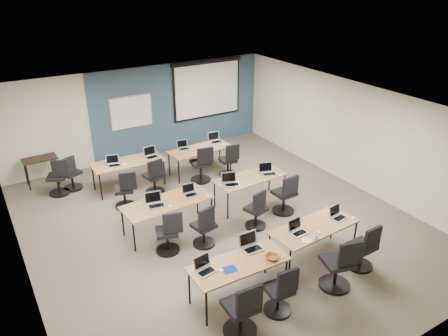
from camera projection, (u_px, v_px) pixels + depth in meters
floor at (219, 223)px, 9.87m from camera, size 8.00×9.00×0.02m
ceiling at (218, 108)px, 8.73m from camera, size 8.00×9.00×0.02m
wall_back at (141, 113)px, 12.78m from camera, size 8.00×0.04×2.70m
wall_front at (391, 291)px, 5.81m from camera, size 8.00×0.04×2.70m
wall_left at (16, 220)px, 7.41m from camera, size 0.04×9.00×2.70m
wall_right at (353, 134)px, 11.18m from camera, size 0.04×9.00×2.70m
blue_accent_panel at (179, 107)px, 13.35m from camera, size 5.50×0.04×2.70m
whiteboard at (131, 112)px, 12.54m from camera, size 1.28×0.03×0.98m
projector_screen at (207, 86)px, 13.52m from camera, size 2.40×0.10×1.82m
training_table_front_left at (239, 265)px, 7.37m from camera, size 1.72×0.72×0.73m
training_table_front_right at (314, 228)px, 8.40m from camera, size 1.77×0.74×0.73m
training_table_mid_left at (167, 203)px, 9.28m from camera, size 1.91×0.80×0.73m
training_table_mid_right at (250, 179)px, 10.36m from camera, size 1.74×0.72×0.73m
training_table_back_left at (128, 163)px, 11.17m from camera, size 1.81×0.75×0.73m
training_table_back_right at (200, 150)px, 11.96m from camera, size 1.74×0.72×0.73m
laptop_0 at (204, 267)px, 7.15m from camera, size 0.32×0.27×0.25m
mouse_0 at (221, 270)px, 7.16m from camera, size 0.07×0.10×0.03m
task_chair_0 at (242, 313)px, 6.72m from camera, size 0.55×0.55×1.02m
laptop_1 at (251, 245)px, 7.71m from camera, size 0.36×0.31×0.27m
mouse_1 at (274, 253)px, 7.57m from camera, size 0.09×0.12×0.04m
task_chair_1 at (281, 294)px, 7.15m from camera, size 0.47×0.47×0.96m
laptop_2 at (297, 229)px, 8.17m from camera, size 0.32×0.27×0.25m
mouse_2 at (319, 232)px, 8.17m from camera, size 0.07×0.11×0.04m
task_chair_2 at (339, 268)px, 7.71m from camera, size 0.57×0.57×1.04m
laptop_3 at (337, 215)px, 8.65m from camera, size 0.31×0.27×0.24m
mouse_3 at (353, 218)px, 8.64m from camera, size 0.09×0.11×0.03m
task_chair_3 at (364, 251)px, 8.22m from camera, size 0.49×0.49×0.98m
laptop_4 at (155, 202)px, 9.10m from camera, size 0.36×0.31×0.27m
mouse_4 at (170, 206)px, 9.07m from camera, size 0.07×0.11×0.03m
task_chair_4 at (169, 236)px, 8.69m from camera, size 0.49×0.48×0.96m
laptop_5 at (190, 192)px, 9.53m from camera, size 0.30×0.25×0.23m
mouse_5 at (208, 196)px, 9.46m from camera, size 0.09×0.12×0.04m
task_chair_5 at (205, 229)px, 8.90m from camera, size 0.47×0.47×0.96m
laptop_6 at (231, 182)px, 9.97m from camera, size 0.35×0.30×0.27m
mouse_6 at (248, 183)px, 10.05m from camera, size 0.07×0.10×0.04m
task_chair_6 at (257, 212)px, 9.51m from camera, size 0.47×0.47×0.96m
laptop_7 at (268, 171)px, 10.47m from camera, size 0.35×0.30×0.26m
mouse_7 at (280, 175)px, 10.40m from camera, size 0.08×0.11×0.04m
task_chair_7 at (285, 197)px, 10.09m from camera, size 0.52×0.52×1.00m
laptop_8 at (114, 163)px, 10.93m from camera, size 0.33×0.28×0.25m
mouse_8 at (124, 164)px, 10.96m from camera, size 0.07×0.10×0.03m
task_chair_8 at (125, 193)px, 10.34m from camera, size 0.49×0.48×0.97m
laptop_9 at (151, 154)px, 11.40m from camera, size 0.35×0.30×0.26m
mouse_9 at (161, 159)px, 11.28m from camera, size 0.07×0.10×0.04m
task_chair_9 at (155, 179)px, 10.97m from camera, size 0.50×0.50×0.98m
laptop_10 at (183, 147)px, 11.91m from camera, size 0.30×0.26×0.23m
mouse_10 at (193, 150)px, 11.84m from camera, size 0.08×0.11×0.04m
task_chair_10 at (202, 167)px, 11.59m from camera, size 0.54×0.54×1.02m
laptop_11 at (215, 139)px, 12.38m from camera, size 0.36×0.30×0.27m
mouse_11 at (223, 144)px, 12.22m from camera, size 0.07×0.09×0.03m
task_chair_11 at (229, 163)px, 11.92m from camera, size 0.47×0.47×0.95m
blue_mousepad at (230, 269)px, 7.19m from camera, size 0.26×0.22×0.01m
snack_bowl at (272, 257)px, 7.45m from camera, size 0.32×0.32×0.06m
snack_plate at (307, 240)px, 7.95m from camera, size 0.20×0.20×0.01m
coffee_cup at (317, 237)px, 7.97m from camera, size 0.07×0.07×0.06m
utility_table at (40, 162)px, 11.33m from camera, size 0.86×0.48×0.75m
spare_chair_a at (71, 176)px, 11.17m from camera, size 0.50×0.47×0.96m
spare_chair_b at (59, 180)px, 10.92m from camera, size 0.54×0.50×0.99m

